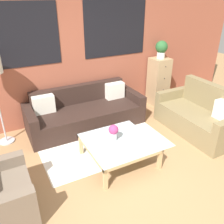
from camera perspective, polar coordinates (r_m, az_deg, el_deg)
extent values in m
plane|color=#9E754C|center=(3.56, 5.92, -17.03)|extent=(16.00, 16.00, 0.00)
cube|color=brown|center=(4.90, -9.51, 13.89)|extent=(8.40, 0.08, 2.80)
cube|color=black|center=(4.58, -21.47, 16.72)|extent=(1.40, 0.01, 1.10)
cube|color=black|center=(5.16, 0.90, 19.39)|extent=(1.40, 0.01, 1.10)
cube|color=silver|center=(4.39, -2.29, -7.27)|extent=(2.24, 1.42, 0.00)
cube|color=black|center=(4.77, -5.83, -1.67)|extent=(1.99, 0.72, 0.40)
cube|color=black|center=(5.06, -7.84, 2.33)|extent=(1.99, 0.16, 0.78)
cube|color=black|center=(4.57, -18.83, -3.16)|extent=(0.16, 0.88, 0.58)
cube|color=black|center=(5.24, 4.71, 2.17)|extent=(0.16, 0.88, 0.58)
cube|color=beige|center=(4.67, -16.09, 1.75)|extent=(0.40, 0.16, 0.34)
cube|color=silver|center=(5.14, 0.69, 5.17)|extent=(0.40, 0.16, 0.34)
cube|color=olive|center=(4.86, 18.90, -2.41)|extent=(0.64, 1.35, 0.42)
cube|color=olive|center=(5.03, 22.52, 1.17)|extent=(0.16, 1.35, 0.92)
cube|color=olive|center=(5.33, 14.09, 2.11)|extent=(0.80, 0.14, 0.62)
cube|color=#6B5B4C|center=(3.35, -24.17, -18.58)|extent=(0.64, 0.59, 0.40)
cube|color=#6B5B4C|center=(3.04, -25.31, -22.41)|extent=(0.80, 0.14, 0.56)
cube|color=silver|center=(3.75, 1.60, -7.12)|extent=(1.01, 1.01, 0.01)
cube|color=tan|center=(3.44, 5.56, -11.44)|extent=(1.01, 0.05, 0.05)
cube|color=tan|center=(4.12, -1.65, -4.21)|extent=(1.01, 0.05, 0.05)
cube|color=tan|center=(3.60, -5.15, -9.48)|extent=(0.05, 1.01, 0.05)
cube|color=tan|center=(3.99, 7.63, -5.65)|extent=(0.05, 1.01, 0.05)
cube|color=tan|center=(3.37, -1.60, -15.76)|extent=(0.06, 0.05, 0.36)
cube|color=tan|center=(3.77, 11.41, -11.01)|extent=(0.05, 0.05, 0.36)
cube|color=tan|center=(4.05, -7.51, -7.74)|extent=(0.06, 0.06, 0.36)
cube|color=tan|center=(4.39, 3.92, -4.58)|extent=(0.05, 0.06, 0.36)
cylinder|color=#B2B2B7|center=(4.82, -23.97, -6.38)|extent=(0.28, 0.28, 0.02)
cube|color=tan|center=(5.83, 11.10, 7.21)|extent=(0.41, 0.40, 1.12)
sphere|color=#38332D|center=(5.55, 12.80, 10.63)|extent=(0.02, 0.02, 0.02)
sphere|color=#38332D|center=(5.63, 12.52, 7.90)|extent=(0.02, 0.02, 0.02)
sphere|color=#38332D|center=(5.73, 12.24, 5.25)|extent=(0.02, 0.02, 0.02)
sphere|color=#38332D|center=(5.83, 11.98, 2.69)|extent=(0.02, 0.02, 0.02)
cylinder|color=silver|center=(5.66, 11.66, 13.24)|extent=(0.18, 0.18, 0.14)
sphere|color=#285B2D|center=(5.62, 11.84, 15.09)|extent=(0.28, 0.28, 0.28)
cylinder|color=silver|center=(3.73, 0.36, -5.89)|extent=(0.10, 0.10, 0.14)
sphere|color=#9E3366|center=(3.67, 0.36, -4.26)|extent=(0.16, 0.16, 0.16)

